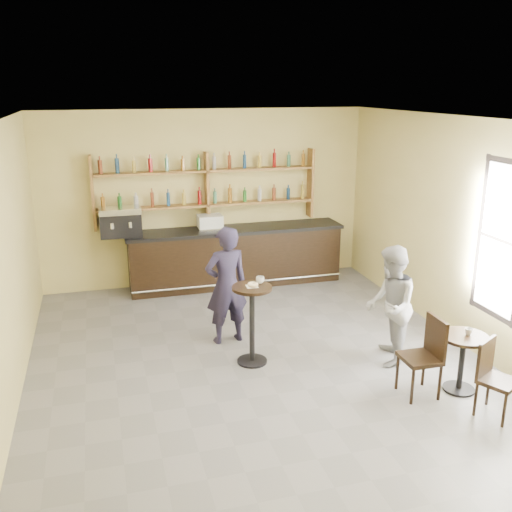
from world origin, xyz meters
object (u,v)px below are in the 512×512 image
object	(u,v)px
pedestal_table	(252,325)
chair_west	(420,357)
pastry_case	(210,222)
bar_counter	(236,256)
patron_second	(390,306)
man_main	(226,285)
chair_south	(498,380)
espresso_machine	(120,222)
cafe_table	(461,363)

from	to	relation	value
pedestal_table	chair_west	world-z (taller)	pedestal_table
pastry_case	pedestal_table	xyz separation A→B (m)	(-0.07, -3.14, -0.67)
bar_counter	patron_second	size ratio (longest dim) A/B	2.47
man_main	chair_south	xyz separation A→B (m)	(2.48, -2.75, -0.42)
pastry_case	man_main	world-z (taller)	man_main
pastry_case	patron_second	xyz separation A→B (m)	(1.69, -3.61, -0.41)
pastry_case	man_main	size ratio (longest dim) A/B	0.26
pastry_case	pedestal_table	distance (m)	3.21
espresso_machine	patron_second	size ratio (longest dim) A/B	0.43
man_main	cafe_table	size ratio (longest dim) A/B	2.36
espresso_machine	chair_west	bearing A→B (deg)	-53.72
bar_counter	pedestal_table	size ratio (longest dim) A/B	3.68
chair_west	patron_second	xyz separation A→B (m)	(0.06, 0.88, 0.32)
espresso_machine	chair_west	xyz separation A→B (m)	(3.20, -4.49, -0.84)
bar_counter	cafe_table	xyz separation A→B (m)	(1.71, -4.54, -0.18)
pastry_case	chair_south	distance (m)	5.66
bar_counter	chair_south	world-z (taller)	bar_counter
chair_south	cafe_table	bearing A→B (deg)	65.94
pastry_case	cafe_table	world-z (taller)	pastry_case
espresso_machine	chair_south	xyz separation A→B (m)	(3.80, -5.14, -0.89)
cafe_table	man_main	bearing A→B (deg)	138.55
pastry_case	patron_second	world-z (taller)	patron_second
bar_counter	patron_second	xyz separation A→B (m)	(1.22, -3.61, 0.27)
bar_counter	patron_second	world-z (taller)	patron_second
man_main	espresso_machine	bearing A→B (deg)	-68.69
pastry_case	bar_counter	bearing A→B (deg)	-9.83
man_main	cafe_table	bearing A→B (deg)	130.92
patron_second	pastry_case	bearing A→B (deg)	-130.38
pedestal_table	patron_second	xyz separation A→B (m)	(1.76, -0.47, 0.26)
pastry_case	pedestal_table	world-z (taller)	pastry_case
pedestal_table	man_main	distance (m)	0.83
bar_counter	man_main	distance (m)	2.52
bar_counter	chair_west	xyz separation A→B (m)	(1.16, -4.49, -0.05)
pastry_case	pedestal_table	size ratio (longest dim) A/B	0.42
chair_west	patron_second	distance (m)	0.94
chair_south	patron_second	distance (m)	1.66
espresso_machine	patron_second	bearing A→B (deg)	-47.13
bar_counter	man_main	bearing A→B (deg)	-106.69
chair_south	patron_second	size ratio (longest dim) A/B	0.55
espresso_machine	patron_second	world-z (taller)	patron_second
man_main	patron_second	size ratio (longest dim) A/B	1.07
espresso_machine	cafe_table	bearing A→B (deg)	-49.65
espresso_machine	pastry_case	bearing A→B (deg)	0.77
bar_counter	espresso_machine	xyz separation A→B (m)	(-2.04, 0.00, 0.79)
man_main	cafe_table	xyz separation A→B (m)	(2.43, -2.15, -0.50)
bar_counter	cafe_table	distance (m)	4.85
pastry_case	chair_south	xyz separation A→B (m)	(2.23, -5.14, -0.78)
man_main	chair_south	distance (m)	3.72
chair_south	pedestal_table	bearing A→B (deg)	110.24
man_main	patron_second	xyz separation A→B (m)	(1.94, -1.21, -0.05)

